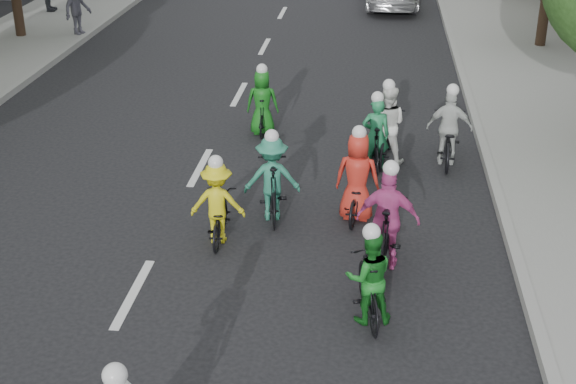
% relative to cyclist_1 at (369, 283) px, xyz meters
% --- Properties ---
extents(ground, '(120.00, 120.00, 0.00)m').
position_rel_cyclist_1_xyz_m(ground, '(-3.63, 0.27, -0.60)').
color(ground, black).
rests_on(ground, ground).
extents(curb_left, '(0.18, 80.00, 0.18)m').
position_rel_cyclist_1_xyz_m(curb_left, '(-9.68, 10.27, -0.51)').
color(curb_left, '#999993').
rests_on(curb_left, ground).
extents(sidewalk_right, '(4.00, 80.00, 0.15)m').
position_rel_cyclist_1_xyz_m(sidewalk_right, '(4.37, 10.27, -0.52)').
color(sidewalk_right, gray).
rests_on(sidewalk_right, ground).
extents(curb_right, '(0.18, 80.00, 0.18)m').
position_rel_cyclist_1_xyz_m(curb_right, '(2.42, 10.27, -0.51)').
color(curb_right, '#999993').
rests_on(curb_right, ground).
extents(cyclist_1, '(0.79, 1.69, 1.59)m').
position_rel_cyclist_1_xyz_m(cyclist_1, '(0.00, 0.00, 0.00)').
color(cyclist_1, black).
rests_on(cyclist_1, ground).
extents(cyclist_2, '(0.97, 1.54, 1.61)m').
position_rel_cyclist_1_xyz_m(cyclist_2, '(-2.63, 2.16, -0.01)').
color(cyclist_2, black).
rests_on(cyclist_2, ground).
extents(cyclist_3, '(1.06, 1.94, 1.89)m').
position_rel_cyclist_1_xyz_m(cyclist_3, '(0.27, 1.59, 0.10)').
color(cyclist_3, black).
rests_on(cyclist_3, ground).
extents(cyclist_4, '(0.87, 1.67, 1.82)m').
position_rel_cyclist_1_xyz_m(cyclist_4, '(-0.28, 3.30, 0.03)').
color(cyclist_4, black).
rests_on(cyclist_4, ground).
extents(cyclist_5, '(0.60, 1.70, 1.72)m').
position_rel_cyclist_1_xyz_m(cyclist_5, '(0.03, 5.61, 0.00)').
color(cyclist_5, black).
rests_on(cyclist_5, ground).
extents(cyclist_6, '(0.90, 1.96, 1.84)m').
position_rel_cyclist_1_xyz_m(cyclist_6, '(0.25, 6.08, 0.05)').
color(cyclist_6, black).
rests_on(cyclist_6, ground).
extents(cyclist_7, '(1.10, 1.89, 1.74)m').
position_rel_cyclist_1_xyz_m(cyclist_7, '(-1.82, 3.15, 0.07)').
color(cyclist_7, black).
rests_on(cyclist_7, ground).
extents(cyclist_8, '(0.98, 1.96, 1.77)m').
position_rel_cyclist_1_xyz_m(cyclist_8, '(1.57, 6.14, 0.01)').
color(cyclist_8, black).
rests_on(cyclist_8, ground).
extents(cyclist_9, '(0.77, 1.49, 1.68)m').
position_rel_cyclist_1_xyz_m(cyclist_9, '(-2.60, 7.47, 0.02)').
color(cyclist_9, black).
rests_on(cyclist_9, ground).
extents(spectator_0, '(1.06, 1.34, 1.82)m').
position_rel_cyclist_1_xyz_m(spectator_0, '(-9.94, 15.66, 0.46)').
color(spectator_0, '#4D4C59').
rests_on(spectator_0, sidewalk_left).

